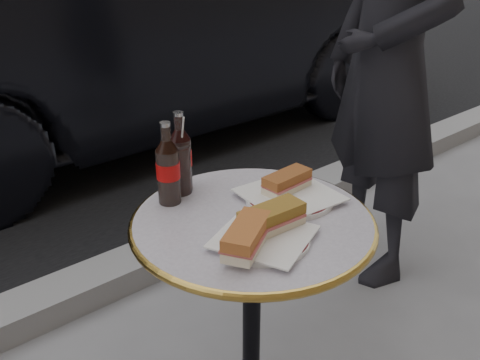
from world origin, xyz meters
TOP-DOWN VIEW (x-y plane):
  - curb at (0.00, 0.90)m, footprint 40.00×0.20m
  - bistro_table at (0.00, 0.00)m, footprint 0.62×0.62m
  - plate_left at (-0.05, -0.10)m, footprint 0.26×0.26m
  - plate_right at (0.14, 0.01)m, footprint 0.29×0.29m
  - sandwich_left_a at (-0.11, -0.11)m, footprint 0.18×0.15m
  - sandwich_left_b at (-0.02, -0.09)m, footprint 0.16×0.08m
  - sandwich_right at (0.15, 0.04)m, footprint 0.14×0.07m
  - cola_bottle_left at (-0.11, 0.21)m, footprint 0.07×0.07m
  - cola_bottle_right at (-0.04, 0.25)m, footprint 0.08×0.08m
  - cola_glass at (-0.06, 0.24)m, footprint 0.08×0.08m
  - parked_car at (1.13, 2.44)m, footprint 1.56×4.45m
  - pedestrian at (0.99, 0.33)m, footprint 0.61×0.76m

SIDE VIEW (x-z plane):
  - curb at x=0.00m, z-range -0.01..0.11m
  - bistro_table at x=0.00m, z-range 0.00..0.73m
  - parked_car at x=1.13m, z-range 0.00..1.46m
  - plate_left at x=-0.05m, z-range 0.73..0.74m
  - plate_right at x=0.14m, z-range 0.73..0.75m
  - sandwich_right at x=0.15m, z-range 0.75..0.79m
  - sandwich_left_b at x=-0.02m, z-range 0.74..0.80m
  - sandwich_left_a at x=-0.11m, z-range 0.74..0.80m
  - cola_glass at x=-0.06m, z-range 0.73..0.87m
  - cola_bottle_left at x=-0.11m, z-range 0.73..0.96m
  - cola_bottle_right at x=-0.04m, z-range 0.73..0.96m
  - pedestrian at x=0.99m, z-range 0.00..1.81m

